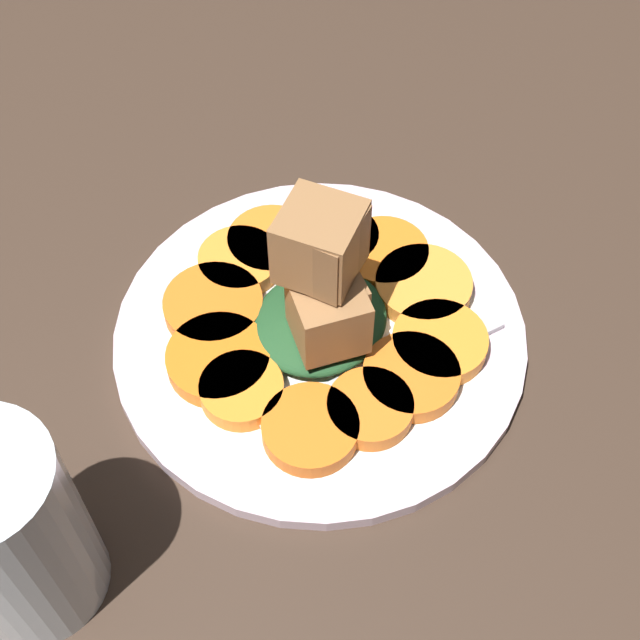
# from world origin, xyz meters

# --- Properties ---
(table_slab) EXTENTS (1.20, 1.20, 0.02)m
(table_slab) POSITION_xyz_m (0.00, 0.00, 0.01)
(table_slab) COLOR #38281E
(table_slab) RESTS_ON ground
(plate) EXTENTS (0.26, 0.26, 0.01)m
(plate) POSITION_xyz_m (0.00, 0.00, 0.03)
(plate) COLOR silver
(plate) RESTS_ON table_slab
(carrot_slice_0) EXTENTS (0.06, 0.06, 0.01)m
(carrot_slice_0) POSITION_xyz_m (0.07, 0.01, 0.04)
(carrot_slice_0) COLOR orange
(carrot_slice_0) RESTS_ON plate
(carrot_slice_1) EXTENTS (0.06, 0.06, 0.01)m
(carrot_slice_1) POSITION_xyz_m (0.06, 0.04, 0.04)
(carrot_slice_1) COLOR orange
(carrot_slice_1) RESTS_ON plate
(carrot_slice_2) EXTENTS (0.06, 0.06, 0.01)m
(carrot_slice_2) POSITION_xyz_m (0.03, 0.07, 0.04)
(carrot_slice_2) COLOR orange
(carrot_slice_2) RESTS_ON plate
(carrot_slice_3) EXTENTS (0.05, 0.05, 0.01)m
(carrot_slice_3) POSITION_xyz_m (-0.00, 0.07, 0.04)
(carrot_slice_3) COLOR orange
(carrot_slice_3) RESTS_ON plate
(carrot_slice_4) EXTENTS (0.06, 0.06, 0.01)m
(carrot_slice_4) POSITION_xyz_m (-0.04, 0.06, 0.04)
(carrot_slice_4) COLOR orange
(carrot_slice_4) RESTS_ON plate
(carrot_slice_5) EXTENTS (0.06, 0.06, 0.01)m
(carrot_slice_5) POSITION_xyz_m (-0.06, 0.03, 0.04)
(carrot_slice_5) COLOR orange
(carrot_slice_5) RESTS_ON plate
(carrot_slice_6) EXTENTS (0.05, 0.05, 0.01)m
(carrot_slice_6) POSITION_xyz_m (-0.07, -0.00, 0.04)
(carrot_slice_6) COLOR orange
(carrot_slice_6) RESTS_ON plate
(carrot_slice_7) EXTENTS (0.06, 0.06, 0.01)m
(carrot_slice_7) POSITION_xyz_m (-0.06, -0.05, 0.04)
(carrot_slice_7) COLOR orange
(carrot_slice_7) RESTS_ON plate
(carrot_slice_8) EXTENTS (0.05, 0.05, 0.01)m
(carrot_slice_8) POSITION_xyz_m (-0.02, -0.06, 0.04)
(carrot_slice_8) COLOR orange
(carrot_slice_8) RESTS_ON plate
(carrot_slice_9) EXTENTS (0.06, 0.06, 0.01)m
(carrot_slice_9) POSITION_xyz_m (0.01, -0.07, 0.04)
(carrot_slice_9) COLOR orange
(carrot_slice_9) RESTS_ON plate
(carrot_slice_10) EXTENTS (0.06, 0.06, 0.01)m
(carrot_slice_10) POSITION_xyz_m (0.04, -0.06, 0.04)
(carrot_slice_10) COLOR orange
(carrot_slice_10) RESTS_ON plate
(carrot_slice_11) EXTENTS (0.06, 0.06, 0.01)m
(carrot_slice_11) POSITION_xyz_m (0.07, -0.03, 0.04)
(carrot_slice_11) COLOR orange
(carrot_slice_11) RESTS_ON plate
(center_pile) EXTENTS (0.09, 0.08, 0.11)m
(center_pile) POSITION_xyz_m (-0.00, -0.00, 0.08)
(center_pile) COLOR #1E4723
(center_pile) RESTS_ON plate
(fork) EXTENTS (0.17, 0.07, 0.00)m
(fork) POSITION_xyz_m (-0.00, -0.05, 0.03)
(fork) COLOR #B2B2B7
(fork) RESTS_ON plate
(water_glass) EXTENTS (0.07, 0.07, 0.13)m
(water_glass) POSITION_xyz_m (-0.22, -0.00, 0.08)
(water_glass) COLOR silver
(water_glass) RESTS_ON table_slab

